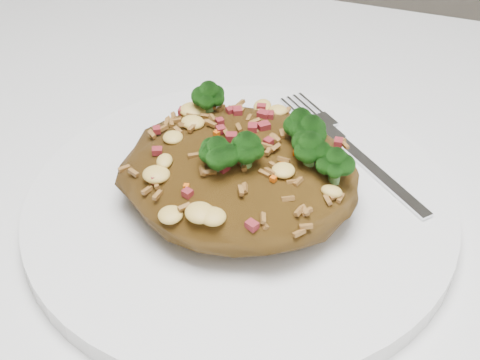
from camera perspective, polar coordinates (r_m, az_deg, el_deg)
name	(u,v)px	position (r m, az deg, el deg)	size (l,w,h in m)	color
plate	(240,206)	(0.44, 0.00, -2.21)	(0.28, 0.28, 0.01)	white
fried_rice	(242,163)	(0.42, 0.17, 1.49)	(0.15, 0.14, 0.07)	brown
fork	(358,156)	(0.48, 10.03, 2.05)	(0.13, 0.12, 0.00)	silver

